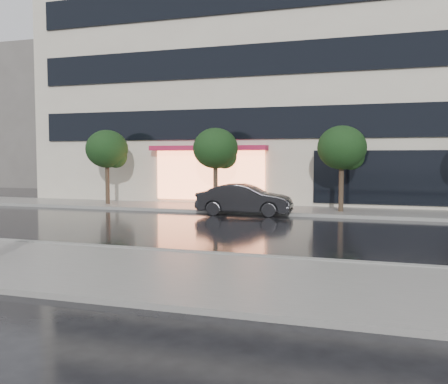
% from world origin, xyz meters
% --- Properties ---
extents(ground, '(120.00, 120.00, 0.00)m').
position_xyz_m(ground, '(0.00, 0.00, 0.00)').
color(ground, black).
rests_on(ground, ground).
extents(sidewalk_near, '(60.00, 4.50, 0.12)m').
position_xyz_m(sidewalk_near, '(0.00, -3.25, 0.06)').
color(sidewalk_near, slate).
rests_on(sidewalk_near, ground).
extents(sidewalk_far, '(60.00, 3.50, 0.12)m').
position_xyz_m(sidewalk_far, '(0.00, 10.25, 0.06)').
color(sidewalk_far, slate).
rests_on(sidewalk_far, ground).
extents(curb_near, '(60.00, 0.25, 0.14)m').
position_xyz_m(curb_near, '(0.00, -1.00, 0.07)').
color(curb_near, gray).
rests_on(curb_near, ground).
extents(curb_far, '(60.00, 0.25, 0.14)m').
position_xyz_m(curb_far, '(0.00, 8.50, 0.07)').
color(curb_far, gray).
rests_on(curb_far, ground).
extents(office_building, '(30.00, 12.76, 18.00)m').
position_xyz_m(office_building, '(-0.00, 17.97, 9.00)').
color(office_building, beige).
rests_on(office_building, ground).
extents(bg_building_left, '(14.00, 10.00, 12.00)m').
position_xyz_m(bg_building_left, '(-28.00, 26.00, 6.00)').
color(bg_building_left, '#59544F').
rests_on(bg_building_left, ground).
extents(tree_far_west, '(2.20, 2.20, 3.99)m').
position_xyz_m(tree_far_west, '(-8.94, 10.03, 2.92)').
color(tree_far_west, '#33261C').
rests_on(tree_far_west, ground).
extents(tree_mid_west, '(2.20, 2.20, 3.99)m').
position_xyz_m(tree_mid_west, '(-2.94, 10.03, 2.92)').
color(tree_mid_west, '#33261C').
rests_on(tree_mid_west, ground).
extents(tree_mid_east, '(2.20, 2.20, 3.99)m').
position_xyz_m(tree_mid_east, '(3.06, 10.03, 2.92)').
color(tree_mid_east, '#33261C').
rests_on(tree_mid_east, ground).
extents(parked_car, '(4.29, 1.74, 1.39)m').
position_xyz_m(parked_car, '(-1.05, 8.30, 0.69)').
color(parked_car, black).
rests_on(parked_car, ground).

